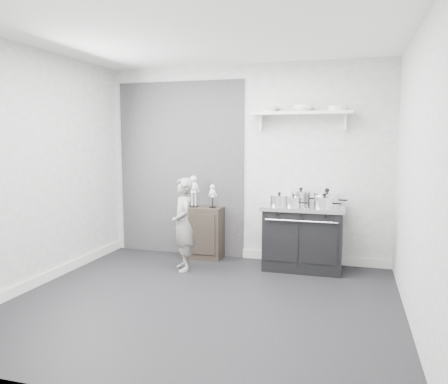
{
  "coord_description": "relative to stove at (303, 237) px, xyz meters",
  "views": [
    {
      "loc": [
        1.45,
        -4.13,
        1.67
      ],
      "look_at": [
        -0.04,
        0.95,
        1.04
      ],
      "focal_mm": 35.0,
      "sensor_mm": 36.0,
      "label": 1
    }
  ],
  "objects": [
    {
      "name": "wall_shelf",
      "position": [
        -0.08,
        0.2,
        1.59
      ],
      "size": [
        1.3,
        0.26,
        0.24
      ],
      "color": "silver",
      "rests_on": "room_shell"
    },
    {
      "name": "plate_stack",
      "position": [
        0.37,
        0.19,
        1.65
      ],
      "size": [
        0.24,
        0.24,
        0.06
      ],
      "primitive_type": "cylinder",
      "color": "silver",
      "rests_on": "wall_shelf"
    },
    {
      "name": "pot_front_center",
      "position": [
        -0.11,
        -0.15,
        0.48
      ],
      "size": [
        0.26,
        0.18,
        0.16
      ],
      "color": "silver",
      "rests_on": "stove"
    },
    {
      "name": "bowl_large",
      "position": [
        -0.51,
        0.19,
        1.65
      ],
      "size": [
        0.27,
        0.27,
        0.07
      ],
      "primitive_type": "imported",
      "color": "white",
      "rests_on": "wall_shelf"
    },
    {
      "name": "skeleton_torso",
      "position": [
        -1.28,
        0.13,
        0.5
      ],
      "size": [
        0.1,
        0.07,
        0.37
      ],
      "primitive_type": null,
      "color": "beige",
      "rests_on": "side_cabinet"
    },
    {
      "name": "child",
      "position": [
        -1.47,
        -0.49,
        0.18
      ],
      "size": [
        0.48,
        0.52,
        1.19
      ],
      "primitive_type": "imported",
      "rotation": [
        0.0,
        0.0,
        -1.0
      ],
      "color": "gray",
      "rests_on": "ground"
    },
    {
      "name": "skeleton_full",
      "position": [
        -1.56,
        0.13,
        0.57
      ],
      "size": [
        0.14,
        0.09,
        0.51
      ],
      "primitive_type": null,
      "color": "beige",
      "rests_on": "side_cabinet"
    },
    {
      "name": "pot_back_left",
      "position": [
        -0.05,
        0.11,
        0.5
      ],
      "size": [
        0.35,
        0.26,
        0.22
      ],
      "color": "silver",
      "rests_on": "stove"
    },
    {
      "name": "side_cabinet",
      "position": [
        -1.43,
        0.13,
        -0.05
      ],
      "size": [
        0.56,
        0.33,
        0.73
      ],
      "primitive_type": "cube",
      "color": "black",
      "rests_on": "ground"
    },
    {
      "name": "pot_front_left",
      "position": [
        -0.3,
        -0.11,
        0.48
      ],
      "size": [
        0.32,
        0.24,
        0.18
      ],
      "color": "silver",
      "rests_on": "stove"
    },
    {
      "name": "bowl_small",
      "position": [
        -0.05,
        0.19,
        1.66
      ],
      "size": [
        0.25,
        0.25,
        0.08
      ],
      "primitive_type": "imported",
      "color": "white",
      "rests_on": "wall_shelf"
    },
    {
      "name": "stove",
      "position": [
        0.0,
        0.0,
        0.0
      ],
      "size": [
        1.04,
        0.65,
        0.83
      ],
      "color": "black",
      "rests_on": "ground"
    },
    {
      "name": "ground",
      "position": [
        -0.88,
        -1.48,
        -0.42
      ],
      "size": [
        4.0,
        4.0,
        0.0
      ],
      "primitive_type": "plane",
      "color": "black",
      "rests_on": "ground"
    },
    {
      "name": "pot_front_right",
      "position": [
        0.26,
        -0.17,
        0.49
      ],
      "size": [
        0.33,
        0.24,
        0.19
      ],
      "color": "silver",
      "rests_on": "stove"
    },
    {
      "name": "pot_back_right",
      "position": [
        0.28,
        0.1,
        0.5
      ],
      "size": [
        0.43,
        0.34,
        0.23
      ],
      "color": "silver",
      "rests_on": "stove"
    },
    {
      "name": "room_shell",
      "position": [
        -0.96,
        -1.33,
        1.22
      ],
      "size": [
        4.02,
        3.62,
        2.71
      ],
      "color": "#9F9E9C",
      "rests_on": "ground"
    }
  ]
}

